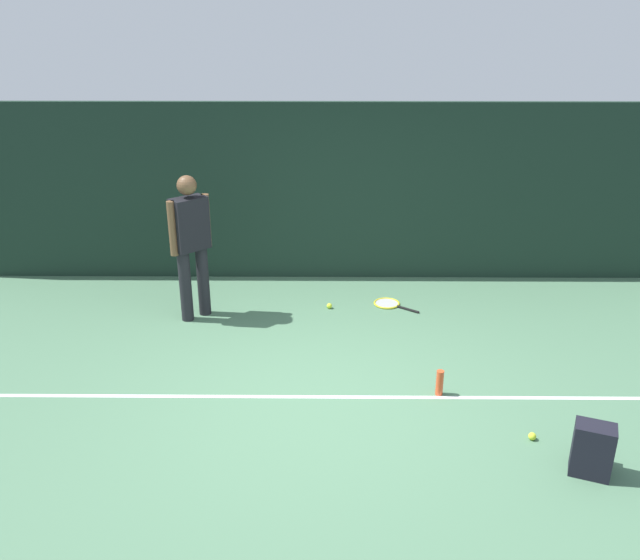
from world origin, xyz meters
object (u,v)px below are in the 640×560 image
Objects in this scene: tennis_ball_near_player at (329,306)px; tennis_ball_by_fence at (532,436)px; tennis_racket at (389,304)px; backpack at (592,450)px; tennis_player at (191,239)px; water_bottle at (440,383)px.

tennis_ball_by_fence is at bearing -57.15° from tennis_ball_near_player.
backpack is at bearing 148.50° from tennis_racket.
tennis_ball_near_player is 1.00× the size of tennis_ball_by_fence.
tennis_player reaches higher than tennis_ball_near_player.
backpack is 0.56m from tennis_ball_by_fence.
backpack reaches higher than tennis_ball_by_fence.
backpack is at bearing -52.47° from tennis_ball_by_fence.
tennis_player reaches higher than tennis_ball_by_fence.
backpack reaches higher than tennis_racket.
tennis_player is 3.22m from water_bottle.
tennis_ball_near_player is at bearing 122.85° from tennis_ball_by_fence.
tennis_racket is 2.07m from water_bottle.
tennis_racket is at bearing 8.62° from tennis_ball_near_player.
backpack reaches higher than tennis_ball_near_player.
tennis_ball_by_fence is (0.97, -2.75, 0.02)m from tennis_racket.
tennis_player is 25.76× the size of tennis_ball_near_player.
water_bottle is at bearing 133.89° from tennis_ball_by_fence.
tennis_ball_by_fence is 0.98m from water_bottle.
backpack is 6.67× the size of tennis_ball_by_fence.
tennis_racket is 9.07× the size of tennis_ball_near_player.
tennis_player is 2.52m from tennis_racket.
backpack reaches higher than water_bottle.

